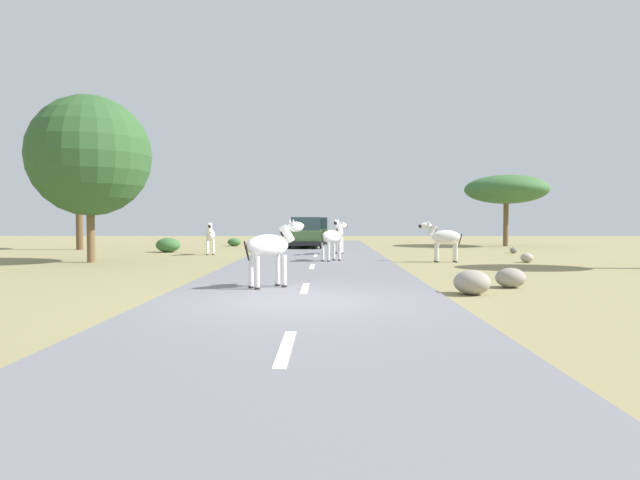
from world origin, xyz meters
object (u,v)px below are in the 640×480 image
Objects in this scene: rock_2 at (514,250)px; zebra_0 at (338,233)px; tree_2 at (90,156)px; tree_4 at (78,162)px; tree_3 at (506,190)px; rock_0 at (510,278)px; zebra_2 at (271,247)px; bush_0 at (168,245)px; rock_4 at (472,282)px; rock_1 at (527,258)px; bush_1 at (234,242)px; zebra_4 at (210,235)px; zebra_3 at (444,237)px; car_1 at (306,233)px; rock_3 at (437,246)px; car_0 at (316,231)px; zebra_1 at (333,237)px.

zebra_0 is at bearing -169.15° from rock_2.
tree_4 is at bearing 116.44° from tree_2.
tree_3 is 7.04× the size of rock_0.
bush_0 is at bearing 166.85° from zebra_2.
zebra_2 is 1.91× the size of rock_4.
rock_1 is 1.32× the size of rock_2.
zebra_2 is (-1.81, -12.61, -0.02)m from zebra_0.
rock_2 is at bearing 68.49° from rock_4.
bush_1 is (-16.84, -0.14, -3.26)m from tree_3.
zebra_4 is at bearing 160.42° from zebra_2.
bush_1 is at bearing 70.79° from bush_0.
zebra_3 is 14.10m from bush_0.
car_1 reaches higher than zebra_3.
bush_1 is 1.14× the size of rock_0.
zebra_0 is 5.75m from zebra_3.
zebra_0 is 4.77× the size of rock_3.
tree_3 is (16.55, 8.60, 2.58)m from zebra_4.
bush_0 is at bearing -163.78° from rock_3.
rock_2 is at bearing 71.28° from rock_0.
tree_3 is (11.84, -2.80, 2.65)m from car_0.
tree_3 is at bearing 33.43° from tree_2.
zebra_0 is 1.45× the size of bush_0.
bush_0 is at bearing 157.53° from rock_1.
zebra_2 is 17.72m from rock_2.
zebra_3 is at bearing 116.54° from car_1.
zebra_3 is (5.82, 8.49, -0.06)m from zebra_2.
zebra_1 is 3.24× the size of rock_1.
tree_2 is 1.17× the size of tree_4.
tree_2 is at bearing -63.56° from tree_4.
car_1 is 6.12× the size of rock_0.
tree_4 is (-24.60, -4.40, 1.26)m from tree_3.
zebra_2 is 1.98× the size of bush_1.
tree_3 is 5.96× the size of rock_4.
zebra_2 is at bearing -126.24° from rock_2.
tree_4 is (-12.21, 17.14, 3.75)m from zebra_2.
rock_1 is at bearing 37.42° from zebra_1.
rock_4 is (2.98, -9.30, -0.70)m from zebra_1.
bush_1 is 1.72× the size of rock_1.
zebra_1 is 0.95× the size of zebra_2.
rock_3 is (19.85, 1.94, -4.62)m from tree_4.
rock_4 is (-3.12, -19.90, 0.13)m from rock_3.
bush_0 is 3.34× the size of rock_2.
rock_3 is at bearing 98.11° from zebra_1.
rock_4 is (8.97, -22.21, 0.02)m from bush_1.
zebra_0 reaches higher than zebra_4.
zebra_1 is 8.61m from zebra_2.
car_1 reaches higher than rock_2.
rock_3 is at bearing -162.83° from zebra_4.
rock_3 is at bearing 120.48° from rock_2.
tree_4 is 23.41m from rock_1.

